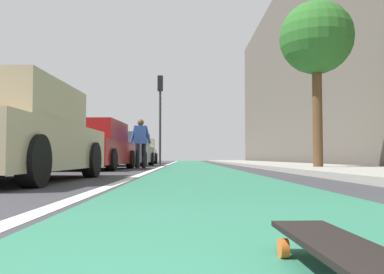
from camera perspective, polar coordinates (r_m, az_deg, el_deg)
The scene contains 13 objects.
ground_plane at distance 10.36m, azimuth 1.13°, elevation -4.87°, with size 80.00×80.00×0.00m, color #38383D.
bike_lane_paint at distance 24.36m, azimuth 0.00°, elevation -3.73°, with size 56.00×2.33×0.00m, color #2D7256.
lane_stripe_white at distance 20.38m, azimuth -3.54°, elevation -3.88°, with size 52.00×0.16×0.01m, color silver.
sidewalk_curb at distance 18.78m, azimuth 11.48°, elevation -3.74°, with size 52.00×3.20×0.12m, color #9E9B93.
building_facade at distance 23.94m, azimuth 15.66°, elevation 10.25°, with size 40.00×1.20×11.51m, color #5F584E.
skateboard at distance 1.29m, azimuth 19.71°, elevation -14.49°, with size 0.84×0.22×0.11m.
parked_car_near at distance 6.82m, azimuth -23.66°, elevation 0.33°, with size 4.34×2.06×1.48m.
parked_car_mid at distance 12.99m, azimuth -13.34°, elevation -1.30°, with size 4.56×2.09×1.47m.
parked_car_far at distance 18.75m, azimuth -8.69°, elevation -1.81°, with size 4.31×2.02×1.47m.
parked_car_end at distance 25.37m, azimuth -7.03°, elevation -2.06°, with size 4.11×2.01×1.49m.
traffic_light at distance 21.88m, azimuth -4.40°, elevation 4.61°, with size 0.33×0.28×4.68m.
street_tree_mid at distance 12.22m, azimuth 16.75°, elevation 12.74°, with size 2.01×2.01×4.69m.
pedestrian_distant at distance 14.26m, azimuth -7.09°, elevation -0.44°, with size 0.47×0.74×1.68m.
Camera 1 is at (-0.35, 0.35, 0.36)m, focal length 38.72 mm.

